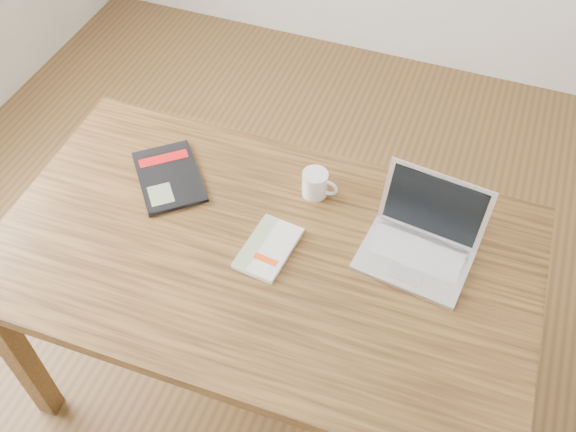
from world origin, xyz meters
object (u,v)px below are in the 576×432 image
(desk, at_px, (264,269))
(black_guidebook, at_px, (169,177))
(white_guidebook, at_px, (268,248))
(laptop, at_px, (421,240))
(coffee_mug, at_px, (316,183))

(desk, distance_m, black_guidebook, 0.41)
(white_guidebook, height_order, black_guidebook, white_guidebook)
(laptop, xyz_separation_m, coffee_mug, (-0.33, 0.10, -0.00))
(laptop, distance_m, coffee_mug, 0.35)
(black_guidebook, height_order, laptop, laptop)
(desk, xyz_separation_m, coffee_mug, (0.06, 0.25, 0.13))
(desk, relative_size, laptop, 4.75)
(black_guidebook, bearing_deg, laptop, -40.07)
(black_guidebook, bearing_deg, desk, -62.44)
(desk, relative_size, black_guidebook, 4.75)
(white_guidebook, xyz_separation_m, coffee_mug, (0.05, 0.24, 0.03))
(white_guidebook, distance_m, coffee_mug, 0.25)
(black_guidebook, xyz_separation_m, laptop, (0.77, -0.00, 0.04))
(desk, bearing_deg, coffee_mug, 74.29)
(desk, height_order, coffee_mug, coffee_mug)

